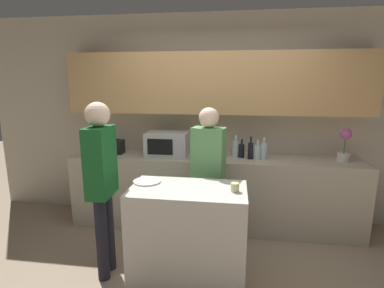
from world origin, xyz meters
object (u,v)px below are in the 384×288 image
object	(u,v)px
toaster	(113,147)
plate_on_island	(147,181)
person_left	(101,176)
microwave	(167,144)
cup_0	(235,187)
bottle_2	(251,150)
bottle_1	(241,151)
bottle_4	(264,151)
bottle_0	(236,149)
person_center	(208,169)
bottle_3	(257,152)
potted_plant	(345,145)

from	to	relation	value
toaster	plate_on_island	bearing A→B (deg)	-53.58
toaster	person_left	world-z (taller)	person_left
microwave	cup_0	xyz separation A→B (m)	(0.85, -1.15, -0.12)
bottle_2	cup_0	xyz separation A→B (m)	(-0.18, -1.12, -0.07)
bottle_1	microwave	bearing A→B (deg)	-178.75
bottle_4	person_left	world-z (taller)	person_left
bottle_2	person_left	bearing A→B (deg)	-141.41
bottle_0	person_center	bearing A→B (deg)	-114.65
bottle_3	plate_on_island	size ratio (longest dim) A/B	0.91
bottle_1	person_left	bearing A→B (deg)	-137.80
bottle_0	person_left	bearing A→B (deg)	-135.56
potted_plant	cup_0	world-z (taller)	potted_plant
microwave	bottle_2	size ratio (longest dim) A/B	1.88
toaster	bottle_0	size ratio (longest dim) A/B	0.96
potted_plant	bottle_0	size ratio (longest dim) A/B	1.46
bottle_1	bottle_2	bearing A→B (deg)	-27.56
bottle_0	cup_0	bearing A→B (deg)	-90.16
microwave	bottle_4	bearing A→B (deg)	-1.20
microwave	bottle_2	bearing A→B (deg)	-1.94
bottle_0	bottle_4	size ratio (longest dim) A/B	1.00
bottle_4	person_center	size ratio (longest dim) A/B	0.17
bottle_4	person_center	world-z (taller)	person_center
bottle_1	cup_0	distance (m)	1.18
person_left	bottle_1	bearing A→B (deg)	130.54
bottle_4	potted_plant	bearing A→B (deg)	1.64
bottle_1	cup_0	world-z (taller)	bottle_1
bottle_1	plate_on_island	size ratio (longest dim) A/B	0.88
microwave	toaster	distance (m)	0.73
cup_0	person_center	size ratio (longest dim) A/B	0.05
bottle_2	person_left	world-z (taller)	person_left
potted_plant	bottle_1	size ratio (longest dim) A/B	1.72
cup_0	person_left	distance (m)	1.22
person_left	cup_0	bearing A→B (deg)	88.23
plate_on_island	bottle_4	bearing A→B (deg)	40.74
bottle_1	bottle_4	xyz separation A→B (m)	(0.26, -0.05, 0.02)
plate_on_island	cup_0	xyz separation A→B (m)	(0.82, -0.13, 0.03)
bottle_4	person_left	size ratio (longest dim) A/B	0.16
potted_plant	bottle_0	xyz separation A→B (m)	(-1.26, 0.04, -0.09)
microwave	person_left	world-z (taller)	person_left
toaster	plate_on_island	distance (m)	1.28
microwave	bottle_1	distance (m)	0.93
bottle_0	cup_0	distance (m)	1.20
plate_on_island	person_left	distance (m)	0.42
person_center	bottle_1	bearing A→B (deg)	-107.40
person_left	bottle_0	bearing A→B (deg)	132.78
potted_plant	plate_on_island	distance (m)	2.33
person_center	plate_on_island	bearing A→B (deg)	53.13
bottle_1	person_center	world-z (taller)	person_center
bottle_2	potted_plant	bearing A→B (deg)	1.95
plate_on_island	person_left	bearing A→B (deg)	-162.29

